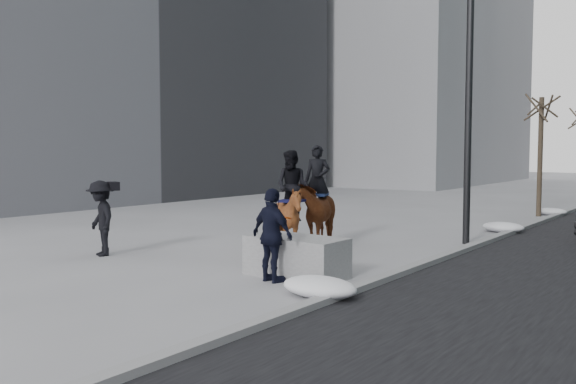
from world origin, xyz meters
The scene contains 11 objects.
ground centered at (0.00, 0.00, 0.00)m, with size 120.00×120.00×0.00m, color gray.
curb centered at (3.00, 10.00, 0.06)m, with size 0.25×90.00×0.12m, color gray.
building_left centered at (-19.00, 10.00, 10.00)m, with size 12.00×26.00×20.00m, color #595960.
planter centered at (1.42, -0.45, 0.39)m, with size 1.95×0.97×0.78m, color gray.
tree_near centered at (2.40, 13.59, 2.43)m, with size 1.20×1.20×4.87m, color #33281E, non-canonical shape.
mounted_left centered at (-0.29, 2.71, 0.96)m, with size 1.54×2.19×2.58m.
mounted_right centered at (-0.18, 1.50, 0.98)m, with size 1.53×1.66×2.45m.
feeder centered at (1.34, -1.11, 0.88)m, with size 1.09×0.95×1.75m.
camera_crew centered at (-3.60, -1.24, 0.89)m, with size 1.30×1.03×1.75m.
lamppost centered at (2.60, 5.40, 4.99)m, with size 0.25×1.78×9.09m.
snow_piles centered at (2.70, 5.28, 0.16)m, with size 1.37×16.60×0.35m.
Camera 1 is at (8.24, -9.97, 2.47)m, focal length 38.00 mm.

